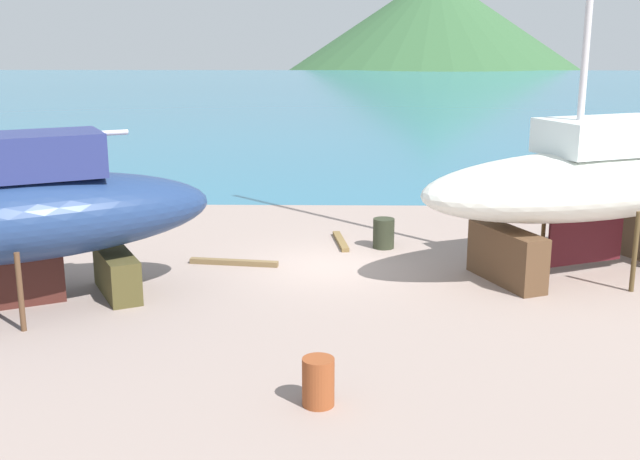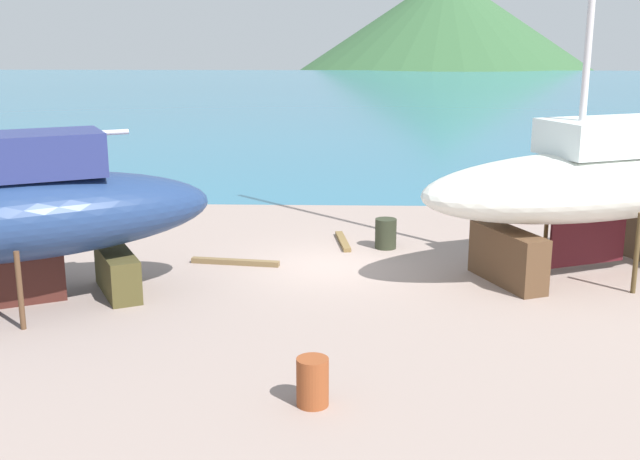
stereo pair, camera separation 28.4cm
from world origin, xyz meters
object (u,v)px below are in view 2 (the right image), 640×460
(sailboat_small_center, at_px, (594,184))
(barrel_tipped_left, at_px, (386,234))
(sailboat_far_slipway, at_px, (10,214))
(worker, at_px, (514,197))
(barrel_rust_near, at_px, (313,382))

(sailboat_small_center, xyz_separation_m, barrel_tipped_left, (-5.19, 2.28, -1.94))
(sailboat_far_slipway, bearing_deg, worker, -172.87)
(barrel_tipped_left, xyz_separation_m, barrel_rust_near, (-1.73, -10.12, -0.02))
(sailboat_small_center, xyz_separation_m, worker, (-0.76, 5.79, -1.54))
(barrel_rust_near, bearing_deg, worker, 65.67)
(sailboat_small_center, height_order, sailboat_far_slipway, sailboat_small_center)
(sailboat_small_center, distance_m, sailboat_far_slipway, 14.25)
(sailboat_small_center, xyz_separation_m, sailboat_far_slipway, (-13.91, -3.10, -0.18))
(sailboat_far_slipway, height_order, barrel_tipped_left, sailboat_far_slipway)
(sailboat_far_slipway, bearing_deg, barrel_tipped_left, -175.23)
(sailboat_small_center, relative_size, sailboat_far_slipway, 1.01)
(sailboat_small_center, bearing_deg, barrel_tipped_left, -46.18)
(worker, bearing_deg, sailboat_far_slipway, -153.36)
(sailboat_small_center, distance_m, worker, 6.04)
(barrel_rust_near, bearing_deg, sailboat_far_slipway, 145.88)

